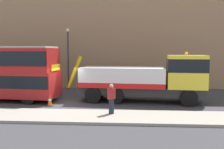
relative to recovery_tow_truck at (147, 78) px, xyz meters
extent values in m
plane|color=#38383D|center=(-5.79, -0.44, -1.76)|extent=(120.00, 120.00, 0.00)
cube|color=gray|center=(-5.79, -4.64, -1.68)|extent=(60.00, 2.80, 0.15)
cube|color=#9E7A5B|center=(-5.79, 7.31, 6.24)|extent=(60.00, 1.20, 16.00)
cube|color=#2D2D2D|center=(-0.48, 0.05, -0.90)|extent=(9.17, 3.08, 0.55)
cube|color=yellow|center=(2.71, -0.27, 0.52)|extent=(2.84, 2.84, 2.30)
cube|color=black|center=(2.71, -0.27, 0.97)|extent=(2.87, 2.87, 0.90)
cube|color=silver|center=(-1.77, 0.17, 0.07)|extent=(6.32, 3.18, 1.40)
cube|color=red|center=(-1.77, 0.17, -0.45)|extent=(6.33, 3.23, 0.36)
cylinder|color=#B79914|center=(-5.46, 0.54, 0.37)|extent=(1.26, 0.40, 2.52)
sphere|color=orange|center=(2.71, -0.27, 1.79)|extent=(0.24, 0.24, 0.24)
cylinder|color=black|center=(2.91, 0.83, -1.18)|extent=(1.19, 0.45, 1.16)
cylinder|color=black|center=(2.70, -1.38, -1.18)|extent=(1.19, 0.45, 1.16)
cylinder|color=black|center=(-2.06, 1.32, -1.18)|extent=(1.19, 0.45, 1.16)
cylinder|color=black|center=(-2.28, -0.89, -1.18)|extent=(1.19, 0.45, 1.16)
cylinder|color=black|center=(-3.65, 1.47, -1.18)|extent=(1.19, 0.45, 1.16)
cylinder|color=black|center=(-3.87, -0.74, -1.18)|extent=(1.19, 0.45, 1.16)
cube|color=yellow|center=(-6.61, -0.49, 0.78)|extent=(0.21, 1.50, 0.44)
cylinder|color=black|center=(-8.12, 0.74, -1.24)|extent=(1.06, 0.40, 1.04)
cylinder|color=black|center=(-8.33, -1.41, -1.24)|extent=(1.06, 0.40, 1.04)
cylinder|color=#232333|center=(-2.31, -4.21, -1.18)|extent=(0.42, 0.42, 0.85)
cube|color=maroon|center=(-2.31, -4.21, -0.45)|extent=(0.47, 0.45, 0.62)
sphere|color=tan|center=(-2.31, -4.21, -0.02)|extent=(0.24, 0.24, 0.24)
cone|color=orange|center=(-6.68, -1.84, -1.40)|extent=(0.32, 0.32, 0.72)
cylinder|color=white|center=(-6.68, -1.84, -1.36)|extent=(0.21, 0.21, 0.10)
cube|color=black|center=(-6.68, -1.84, -1.74)|extent=(0.36, 0.36, 0.04)
cylinder|color=#38383D|center=(-7.08, 5.11, 0.99)|extent=(0.16, 0.16, 5.50)
sphere|color=#EAE5C6|center=(-7.08, 5.11, 3.89)|extent=(0.36, 0.36, 0.36)
camera|label=1|loc=(-1.33, -18.15, 1.94)|focal=39.93mm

